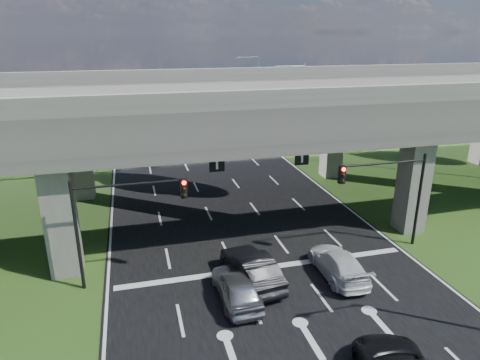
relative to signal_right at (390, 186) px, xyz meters
name	(u,v)px	position (x,y,z in m)	size (l,w,h in m)	color
ground	(288,303)	(-7.82, -3.94, -4.19)	(160.00, 160.00, 0.00)	#2F4E19
road	(238,222)	(-7.82, 6.06, -4.17)	(18.00, 120.00, 0.03)	black
overpass	(231,107)	(-7.82, 8.06, 3.73)	(80.00, 15.00, 10.00)	#393633
signal_right	(390,186)	(0.00, 0.00, 0.00)	(5.76, 0.54, 6.00)	black
signal_left	(119,212)	(-15.65, 0.00, 0.00)	(5.76, 0.54, 6.00)	black
streetlight_far	(300,104)	(2.27, 20.06, 1.66)	(3.38, 0.25, 10.00)	gray
streetlight_beyond	(255,86)	(2.27, 36.06, 1.66)	(3.38, 0.25, 10.00)	gray
tree_left_near	(53,122)	(-21.78, 22.06, 0.63)	(4.50, 4.50, 7.80)	black
tree_left_mid	(36,115)	(-24.78, 30.06, -0.01)	(3.91, 3.90, 6.76)	black
tree_left_far	(80,96)	(-20.78, 38.06, 0.95)	(4.80, 4.80, 8.32)	black
tree_right_near	(310,110)	(5.22, 24.06, 0.31)	(4.20, 4.20, 7.28)	black
tree_right_mid	(307,101)	(8.22, 32.06, -0.01)	(3.91, 3.90, 6.76)	black
tree_right_far	(260,90)	(4.22, 40.06, 0.63)	(4.50, 4.50, 7.80)	black
car_silver	(236,287)	(-10.27, -3.06, -3.38)	(1.83, 4.56, 1.55)	#9DA0A5
car_dark	(252,268)	(-9.08, -1.66, -3.31)	(1.79, 5.12, 1.69)	black
car_white	(338,264)	(-4.26, -2.20, -3.44)	(2.01, 4.93, 1.43)	silver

